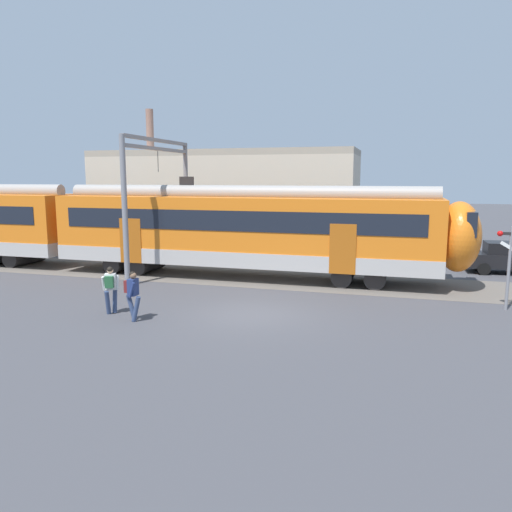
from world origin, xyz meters
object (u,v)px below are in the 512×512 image
object	(u,v)px
pedestrian_navy	(133,292)
crossing_signal	(510,255)
pedestrian_white	(110,286)
parked_car_black	(508,258)
commuter_train	(84,225)

from	to	relation	value
pedestrian_navy	crossing_signal	size ratio (longest dim) A/B	0.56
pedestrian_navy	pedestrian_white	bearing A→B (deg)	155.04
parked_car_black	crossing_signal	bearing A→B (deg)	-100.46
commuter_train	pedestrian_navy	size ratio (longest dim) A/B	22.83
pedestrian_navy	parked_car_black	size ratio (longest dim) A/B	0.41
commuter_train	pedestrian_navy	xyz separation A→B (m)	(7.36, -7.95, -1.26)
commuter_train	pedestrian_navy	world-z (taller)	commuter_train
pedestrian_white	pedestrian_navy	xyz separation A→B (m)	(1.17, -0.54, 0.00)
commuter_train	pedestrian_navy	bearing A→B (deg)	-47.21
crossing_signal	pedestrian_navy	bearing A→B (deg)	-157.88
pedestrian_white	pedestrian_navy	size ratio (longest dim) A/B	1.00
crossing_signal	pedestrian_white	bearing A→B (deg)	-161.75
pedestrian_white	pedestrian_navy	world-z (taller)	same
pedestrian_white	commuter_train	bearing A→B (deg)	129.89
commuter_train	pedestrian_white	xyz separation A→B (m)	(6.19, -7.41, -1.26)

